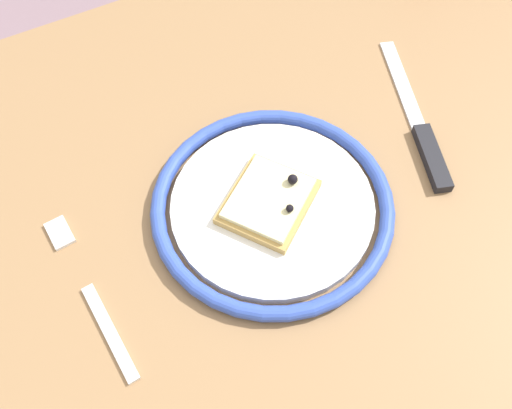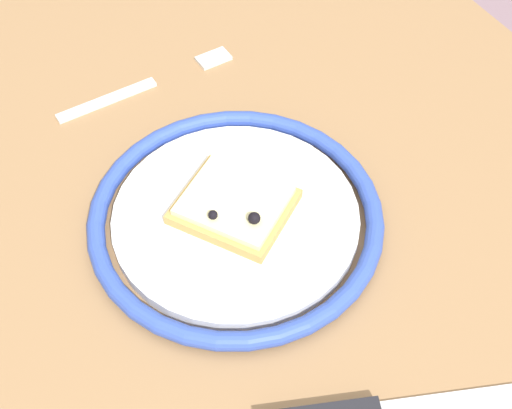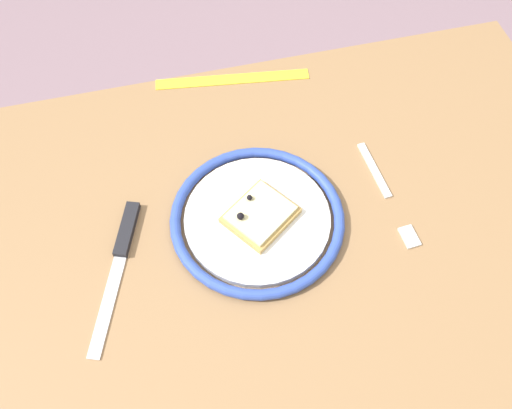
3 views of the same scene
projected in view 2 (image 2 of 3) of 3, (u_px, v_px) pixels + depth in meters
dining_table at (275, 263)px, 0.69m from camera, size 1.14×0.73×0.72m
plate at (236, 217)px, 0.61m from camera, size 0.26×0.26×0.02m
pizza_slice_near at (234, 205)px, 0.60m from camera, size 0.13×0.12×0.03m
fork at (148, 84)px, 0.73m from camera, size 0.03×0.20×0.00m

